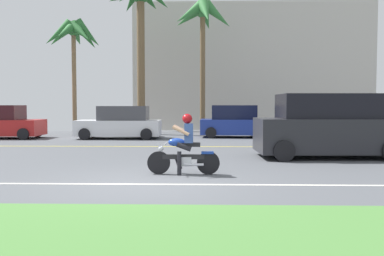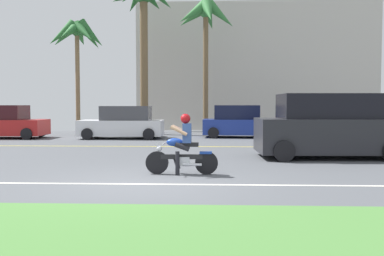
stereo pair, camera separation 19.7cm
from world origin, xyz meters
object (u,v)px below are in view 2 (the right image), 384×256
motorcyclist (182,149)px  parked_car_0 (6,123)px  palm_tree_2 (77,37)px  suv_nearby (330,127)px  parked_car_1 (123,123)px  palm_tree_0 (205,21)px  palm_tree_1 (143,8)px  parked_car_2 (240,122)px

motorcyclist → parked_car_0: bearing=131.6°
motorcyclist → palm_tree_2: bearing=116.3°
palm_tree_2 → motorcyclist: bearing=-63.7°
suv_nearby → parked_car_0: suv_nearby is taller
suv_nearby → palm_tree_2: bearing=137.2°
parked_car_0 → parked_car_1: bearing=0.1°
parked_car_0 → motorcyclist: bearing=-48.4°
motorcyclist → palm_tree_0: size_ratio=0.22×
palm_tree_0 → palm_tree_2: 7.39m
palm_tree_0 → parked_car_0: bearing=-158.3°
palm_tree_1 → palm_tree_2: palm_tree_1 is taller
parked_car_1 → palm_tree_1: palm_tree_1 is taller
motorcyclist → palm_tree_1: size_ratio=0.20×
palm_tree_1 → parked_car_2: bearing=-23.0°
parked_car_2 → palm_tree_1: 8.70m
suv_nearby → palm_tree_2: palm_tree_2 is taller
parked_car_2 → palm_tree_0: bearing=122.4°
motorcyclist → palm_tree_1: bearing=102.6°
motorcyclist → parked_car_1: parked_car_1 is taller
suv_nearby → parked_car_0: 15.99m
suv_nearby → palm_tree_1: bearing=125.3°
parked_car_1 → palm_tree_2: (-3.20, 3.03, 4.79)m
suv_nearby → palm_tree_1: palm_tree_1 is taller
parked_car_2 → palm_tree_2: palm_tree_2 is taller
palm_tree_0 → parked_car_1: bearing=-135.5°
palm_tree_0 → palm_tree_2: (-7.25, -0.95, -1.03)m
parked_car_1 → parked_car_2: size_ratio=1.03×
suv_nearby → parked_car_1: size_ratio=1.13×
suv_nearby → palm_tree_0: 13.39m
suv_nearby → palm_tree_0: (-4.11, 11.45, 5.59)m
palm_tree_1 → palm_tree_2: 4.08m
palm_tree_0 → palm_tree_1: bearing=-169.5°
motorcyclist → suv_nearby: suv_nearby is taller
parked_car_1 → parked_car_2: parked_car_2 is taller
parked_car_2 → palm_tree_1: palm_tree_1 is taller
parked_car_2 → parked_car_0: bearing=-175.0°
motorcyclist → parked_car_2: bearing=79.5°
parked_car_0 → palm_tree_1: (6.50, 3.34, 6.42)m
suv_nearby → parked_car_0: bearing=152.2°
palm_tree_0 → suv_nearby: bearing=-70.2°
suv_nearby → parked_car_0: size_ratio=1.24×
parked_car_1 → palm_tree_0: bearing=44.5°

